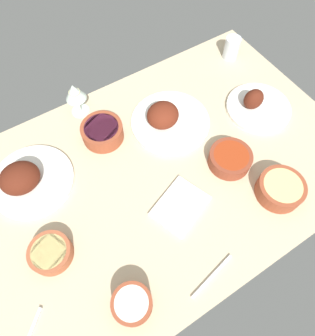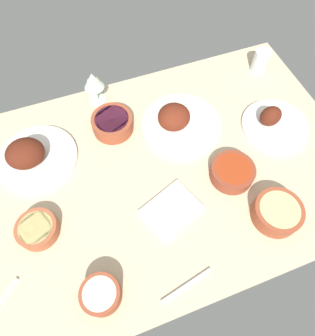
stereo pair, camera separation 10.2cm
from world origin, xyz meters
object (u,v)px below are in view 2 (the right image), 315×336
plate_far_side (178,121)px  bowl_potatoes (277,212)px  folded_napkin (171,210)px  wine_glass (93,82)px  bowl_sauce (232,172)px  bowl_pasta (37,229)px  spoon_loose (186,285)px  plate_center_main (274,123)px  bowl_onions (112,123)px  plate_near_viewer (31,156)px  water_tumbler (261,61)px  bowl_cream (101,295)px

plate_far_side → bowl_potatoes: size_ratio=1.96×
plate_far_side → folded_napkin: plate_far_side is taller
bowl_potatoes → folded_napkin: 33.11cm
bowl_potatoes → wine_glass: bearing=-58.7°
bowl_sauce → bowl_pasta: size_ratio=1.17×
folded_napkin → spoon_loose: (4.42, 22.92, -0.20)cm
plate_center_main → bowl_onions: bearing=-19.5°
plate_near_viewer → spoon_loose: 66.57cm
bowl_potatoes → folded_napkin: bearing=-23.6°
spoon_loose → plate_center_main: bearing=-153.3°
water_tumbler → bowl_pasta: bearing=21.4°
bowl_pasta → folded_napkin: bearing=169.4°
bowl_potatoes → bowl_onions: size_ratio=1.00×
plate_near_viewer → water_tumbler: plate_near_viewer is taller
plate_near_viewer → bowl_sauce: plate_near_viewer is taller
bowl_onions → water_tumbler: (-66.52, -8.62, 1.40)cm
bowl_onions → spoon_loose: bowl_onions is taller
bowl_cream → folded_napkin: (-27.75, -17.19, -2.73)cm
bowl_potatoes → water_tumbler: bearing=-114.9°
plate_center_main → wine_glass: size_ratio=1.78×
plate_far_side → bowl_pasta: (55.90, 22.89, -0.50)cm
plate_far_side → plate_center_main: bearing=159.5°
bowl_potatoes → plate_far_side: bearing=-70.4°
plate_center_main → bowl_potatoes: size_ratio=1.64×
bowl_sauce → bowl_potatoes: bearing=109.7°
plate_center_main → bowl_sauce: size_ratio=1.68×
plate_far_side → plate_near_viewer: size_ratio=1.06×
plate_center_main → plate_near_viewer: 88.31cm
wine_glass → water_tumbler: wine_glass is taller
bowl_sauce → bowl_pasta: (65.13, -3.03, -0.27)cm
bowl_cream → bowl_pasta: (13.54, -24.89, -0.80)cm
bowl_sauce → wine_glass: wine_glass is taller
bowl_onions → wine_glass: wine_glass is taller
bowl_cream → bowl_sauce: bearing=-157.0°
plate_center_main → plate_far_side: 35.78cm
bowl_cream → bowl_onions: 58.54cm
bowl_cream → bowl_onions: size_ratio=0.74×
water_tumbler → plate_center_main: bearing=70.9°
bowl_sauce → wine_glass: bearing=-55.0°
wine_glass → water_tumbler: size_ratio=1.49×
bowl_cream → plate_far_side: bearing=-131.6°
bowl_potatoes → plate_center_main: bearing=-119.7°
bowl_cream → water_tumbler: 106.99cm
plate_far_side → folded_napkin: (14.61, 30.58, -2.43)cm
water_tumbler → folded_napkin: bearing=38.8°
bowl_cream → bowl_pasta: bearing=-61.5°
bowl_cream → folded_napkin: bearing=-148.2°
plate_center_main → wine_glass: 69.00cm
water_tumbler → wine_glass: bearing=-5.8°
plate_far_side → spoon_loose: plate_far_side is taller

